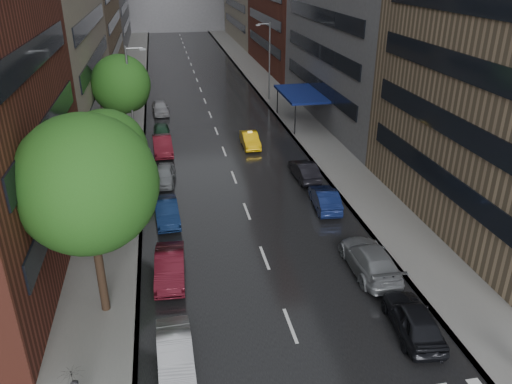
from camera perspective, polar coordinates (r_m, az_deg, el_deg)
road at (r=66.08m, az=-6.19°, el=11.16°), size 14.00×140.00×0.01m
sidewalk_left at (r=65.98m, az=-14.13°, el=10.60°), size 4.00×140.00×0.15m
sidewalk_right at (r=67.36m, az=1.60°, el=11.62°), size 4.00×140.00×0.15m
tree_near at (r=22.81m, az=-18.77°, el=0.81°), size 6.24×6.24×9.95m
tree_mid at (r=31.03m, az=-16.72°, el=4.56°), size 4.92×4.92×7.84m
tree_far at (r=46.59m, az=-15.20°, el=11.78°), size 5.20×5.20×8.29m
taxi at (r=46.00m, az=-0.69°, el=5.99°), size 1.43×4.07×1.34m
parked_cars_left at (r=39.30m, az=-10.45°, el=2.23°), size 2.00×43.18×1.52m
parked_cars_right at (r=30.29m, az=11.01°, el=-4.97°), size 2.28×22.70×1.56m
street_lamp_left at (r=45.37m, az=-14.06°, el=10.55°), size 1.74×0.22×9.00m
street_lamp_right at (r=61.32m, az=1.47°, el=14.88°), size 1.74×0.22×9.00m
awning at (r=52.49m, az=5.17°, el=11.11°), size 4.00×8.00×3.12m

